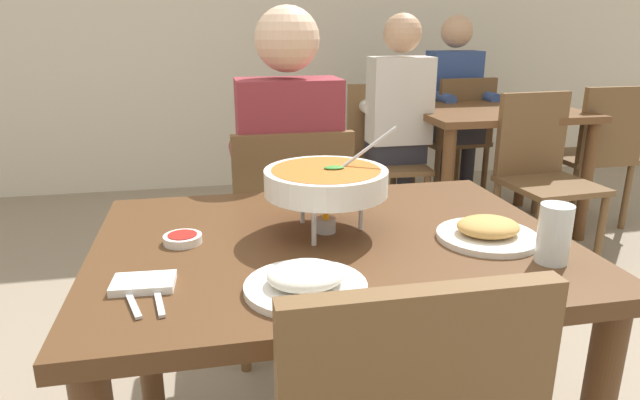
% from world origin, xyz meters
% --- Properties ---
extents(dining_table_main, '(1.12, 0.84, 0.75)m').
position_xyz_m(dining_table_main, '(0.00, 0.00, 0.63)').
color(dining_table_main, '#51331C').
rests_on(dining_table_main, ground_plane).
extents(chair_diner_main, '(0.44, 0.44, 0.90)m').
position_xyz_m(chair_diner_main, '(-0.00, 0.71, 0.51)').
color(chair_diner_main, brown).
rests_on(chair_diner_main, ground_plane).
extents(diner_main, '(0.40, 0.45, 1.31)m').
position_xyz_m(diner_main, '(0.00, 0.74, 0.75)').
color(diner_main, '#2D2D38').
rests_on(diner_main, ground_plane).
extents(curry_bowl, '(0.33, 0.30, 0.26)m').
position_xyz_m(curry_bowl, '(-0.01, 0.04, 0.88)').
color(curry_bowl, silver).
rests_on(curry_bowl, dining_table_main).
extents(rice_plate, '(0.24, 0.24, 0.06)m').
position_xyz_m(rice_plate, '(-0.11, -0.26, 0.77)').
color(rice_plate, white).
rests_on(rice_plate, dining_table_main).
extents(appetizer_plate, '(0.24, 0.24, 0.06)m').
position_xyz_m(appetizer_plate, '(0.36, -0.08, 0.77)').
color(appetizer_plate, white).
rests_on(appetizer_plate, dining_table_main).
extents(sauce_dish, '(0.09, 0.09, 0.02)m').
position_xyz_m(sauce_dish, '(-0.35, 0.04, 0.77)').
color(sauce_dish, white).
rests_on(sauce_dish, dining_table_main).
extents(napkin_folded, '(0.12, 0.09, 0.02)m').
position_xyz_m(napkin_folded, '(-0.42, -0.18, 0.76)').
color(napkin_folded, white).
rests_on(napkin_folded, dining_table_main).
extents(fork_utensil, '(0.06, 0.17, 0.01)m').
position_xyz_m(fork_utensil, '(-0.44, -0.23, 0.76)').
color(fork_utensil, silver).
rests_on(fork_utensil, dining_table_main).
extents(spoon_utensil, '(0.04, 0.17, 0.01)m').
position_xyz_m(spoon_utensil, '(-0.39, -0.23, 0.76)').
color(spoon_utensil, silver).
rests_on(spoon_utensil, dining_table_main).
extents(drink_glass, '(0.07, 0.07, 0.13)m').
position_xyz_m(drink_glass, '(0.43, -0.23, 0.81)').
color(drink_glass, silver).
rests_on(drink_glass, dining_table_main).
extents(dining_table_far, '(1.00, 0.80, 0.75)m').
position_xyz_m(dining_table_far, '(1.45, 1.89, 0.62)').
color(dining_table_far, brown).
rests_on(dining_table_far, ground_plane).
extents(chair_bg_left, '(0.47, 0.47, 0.90)m').
position_xyz_m(chair_bg_left, '(1.46, 2.41, 0.51)').
color(chair_bg_left, brown).
rests_on(chair_bg_left, ground_plane).
extents(chair_bg_middle, '(0.47, 0.47, 0.90)m').
position_xyz_m(chair_bg_middle, '(0.77, 1.97, 0.51)').
color(chair_bg_middle, brown).
rests_on(chair_bg_middle, ground_plane).
extents(chair_bg_right, '(0.48, 0.48, 0.90)m').
position_xyz_m(chair_bg_right, '(0.86, 2.44, 0.51)').
color(chair_bg_right, brown).
rests_on(chair_bg_right, ground_plane).
extents(chair_bg_corner, '(0.45, 0.45, 0.90)m').
position_xyz_m(chair_bg_corner, '(2.09, 1.75, 0.51)').
color(chair_bg_corner, brown).
rests_on(chair_bg_corner, ground_plane).
extents(chair_bg_window, '(0.47, 0.47, 0.90)m').
position_xyz_m(chair_bg_window, '(1.47, 1.39, 0.51)').
color(chair_bg_window, brown).
rests_on(chair_bg_window, ground_plane).
extents(patron_bg_left, '(0.40, 0.45, 1.31)m').
position_xyz_m(patron_bg_left, '(1.45, 2.47, 0.75)').
color(patron_bg_left, '#2D2D38').
rests_on(patron_bg_left, ground_plane).
extents(patron_bg_middle, '(0.40, 0.45, 1.31)m').
position_xyz_m(patron_bg_middle, '(0.84, 1.94, 0.75)').
color(patron_bg_middle, '#2D2D38').
rests_on(patron_bg_middle, ground_plane).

